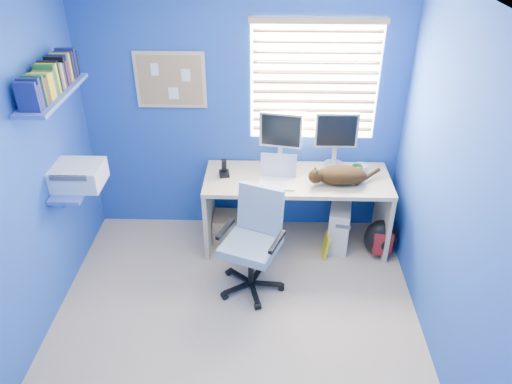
{
  "coord_description": "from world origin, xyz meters",
  "views": [
    {
      "loc": [
        0.25,
        -2.75,
        3.04
      ],
      "look_at": [
        0.15,
        0.65,
        0.95
      ],
      "focal_mm": 35.0,
      "sensor_mm": 36.0,
      "label": 1
    }
  ],
  "objects_px": {
    "cat": "(341,175)",
    "office_chair": "(253,254)",
    "desk": "(296,211)",
    "tower_pc": "(339,224)",
    "laptop": "(277,173)"
  },
  "relations": [
    {
      "from": "cat",
      "to": "office_chair",
      "type": "relative_size",
      "value": 0.5
    },
    {
      "from": "desk",
      "to": "tower_pc",
      "type": "xyz_separation_m",
      "value": [
        0.43,
        -0.01,
        -0.14
      ]
    },
    {
      "from": "tower_pc",
      "to": "office_chair",
      "type": "xyz_separation_m",
      "value": [
        -0.82,
        -0.63,
        0.12
      ]
    },
    {
      "from": "office_chair",
      "to": "cat",
      "type": "bearing_deg",
      "value": 35.29
    },
    {
      "from": "cat",
      "to": "desk",
      "type": "bearing_deg",
      "value": 156.12
    },
    {
      "from": "laptop",
      "to": "office_chair",
      "type": "height_order",
      "value": "laptop"
    },
    {
      "from": "desk",
      "to": "cat",
      "type": "relative_size",
      "value": 3.75
    },
    {
      "from": "laptop",
      "to": "office_chair",
      "type": "relative_size",
      "value": 0.36
    },
    {
      "from": "office_chair",
      "to": "desk",
      "type": "bearing_deg",
      "value": 58.45
    },
    {
      "from": "tower_pc",
      "to": "desk",
      "type": "bearing_deg",
      "value": -170.79
    },
    {
      "from": "laptop",
      "to": "tower_pc",
      "type": "bearing_deg",
      "value": 14.69
    },
    {
      "from": "cat",
      "to": "tower_pc",
      "type": "relative_size",
      "value": 1.02
    },
    {
      "from": "office_chair",
      "to": "laptop",
      "type": "bearing_deg",
      "value": 69.09
    },
    {
      "from": "tower_pc",
      "to": "cat",
      "type": "bearing_deg",
      "value": -107.91
    },
    {
      "from": "desk",
      "to": "tower_pc",
      "type": "relative_size",
      "value": 3.82
    }
  ]
}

